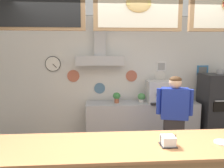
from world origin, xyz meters
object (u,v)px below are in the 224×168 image
object	(u,v)px
pizza_oven	(218,109)
espresso_machine	(160,92)
potted_basil	(142,97)
napkin_holder	(168,141)
shop_worker	(174,120)
condiment_plate	(223,142)
potted_oregano	(117,97)

from	to	relation	value
pizza_oven	espresso_machine	distance (m)	1.34
potted_basil	napkin_holder	size ratio (longest dim) A/B	1.21
shop_worker	condiment_plate	size ratio (longest dim) A/B	9.03
espresso_machine	potted_oregano	distance (m)	0.94
shop_worker	condiment_plate	distance (m)	1.42
espresso_machine	napkin_holder	world-z (taller)	espresso_machine
potted_oregano	shop_worker	bearing A→B (deg)	-52.88
pizza_oven	napkin_holder	bearing A→B (deg)	-127.78
espresso_machine	potted_oregano	xyz separation A→B (m)	(-0.94, 0.00, -0.10)
pizza_oven	potted_oregano	xyz separation A→B (m)	(-2.22, 0.08, 0.28)
pizza_oven	shop_worker	bearing A→B (deg)	-142.04
shop_worker	potted_oregano	bearing A→B (deg)	-38.91
pizza_oven	potted_basil	distance (m)	1.69
espresso_machine	potted_basil	bearing A→B (deg)	173.38
potted_basil	napkin_holder	bearing A→B (deg)	-95.64
potted_basil	condiment_plate	size ratio (longest dim) A/B	1.11
pizza_oven	shop_worker	distance (m)	1.72
condiment_plate	espresso_machine	bearing A→B (deg)	88.88
shop_worker	espresso_machine	distance (m)	1.17
potted_oregano	espresso_machine	bearing A→B (deg)	-0.10
pizza_oven	potted_basil	bearing A→B (deg)	175.73
shop_worker	espresso_machine	size ratio (longest dim) A/B	2.96
potted_oregano	napkin_holder	bearing A→B (deg)	-83.54
espresso_machine	potted_oregano	bearing A→B (deg)	179.90
shop_worker	napkin_holder	xyz separation A→B (m)	(-0.57, -1.43, 0.24)
potted_basil	napkin_holder	xyz separation A→B (m)	(-0.26, -2.61, 0.09)
potted_oregano	condiment_plate	world-z (taller)	potted_oregano
napkin_holder	condiment_plate	xyz separation A→B (m)	(0.59, 0.02, -0.04)
potted_basil	condiment_plate	world-z (taller)	potted_basil
potted_oregano	napkin_holder	size ratio (longest dim) A/B	1.39
napkin_holder	condiment_plate	world-z (taller)	napkin_holder
potted_oregano	condiment_plate	distance (m)	2.69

